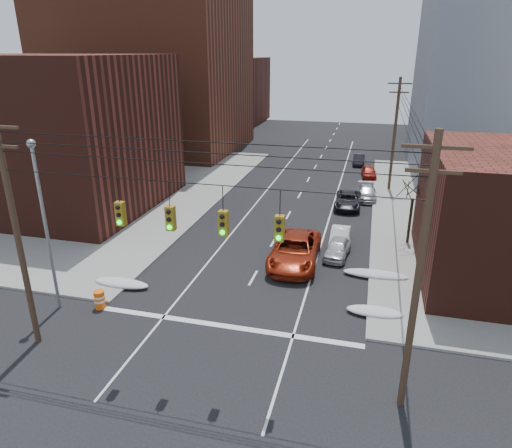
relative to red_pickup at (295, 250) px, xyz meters
The scene contains 27 objects.
ground 14.97m from the red_pickup, 98.20° to the right, with size 160.00×160.00×0.00m, color black.
sidewalk_nw 31.60m from the red_pickup, 157.25° to the left, with size 40.00×40.00×0.15m, color gray.
building_brick_tall 44.55m from the red_pickup, 128.19° to the left, with size 24.00×20.00×30.00m, color brown.
building_brick_near 25.80m from the red_pickup, 163.35° to the left, with size 20.00×16.00×13.00m, color #451D14.
building_brick_far 65.75m from the red_pickup, 115.41° to the left, with size 22.00×18.00×12.00m, color #451D14.
building_glass 60.24m from the red_pickup, 68.39° to the left, with size 20.00×18.00×22.00m, color gray.
utility_pole_left 16.60m from the red_pickup, 132.05° to the right, with size 2.20×0.28×11.00m.
utility_pole_right 14.25m from the red_pickup, 61.61° to the right, with size 2.20×0.28×11.00m.
utility_pole_far 20.82m from the red_pickup, 71.66° to the left, with size 2.20×0.28×11.00m.
traffic_signals 13.52m from the red_pickup, 99.77° to the right, with size 17.00×0.42×2.02m.
street_light 15.29m from the red_pickup, 142.93° to the right, with size 0.44×0.44×9.32m.
bare_tree 9.21m from the red_pickup, 34.97° to the left, with size 2.09×2.20×4.93m.
snow_nw 11.17m from the red_pickup, 148.74° to the right, with size 3.50×1.08×0.42m, color silver.
snow_ne 7.50m from the red_pickup, 45.08° to the right, with size 3.00×1.08×0.42m, color silver.
snow_east_far 5.38m from the red_pickup, ahead, with size 4.00×1.08×0.42m, color silver.
red_pickup is the anchor object (origin of this frame).
parked_car_a 3.21m from the red_pickup, 33.45° to the left, with size 1.50×3.72×1.27m, color silver.
parked_car_b 4.62m from the red_pickup, 54.59° to the left, with size 1.32×3.77×1.24m, color white.
parked_car_c 12.89m from the red_pickup, 78.05° to the left, with size 2.27×4.93×1.37m, color black.
parked_car_d 16.08m from the red_pickup, 74.67° to the left, with size 1.75×4.32×1.25m, color #AAAAAF.
parked_car_e 23.98m from the red_pickup, 79.74° to the left, with size 1.52×3.79×1.29m, color maroon.
parked_car_f 29.86m from the red_pickup, 84.40° to the left, with size 1.35×3.87×1.27m, color black.
lot_car_a 18.30m from the red_pickup, 160.38° to the left, with size 1.61×4.61×1.52m, color silver.
lot_car_b 20.13m from the red_pickup, 150.81° to the left, with size 2.21×4.78×1.33m, color silver.
lot_car_c 24.20m from the red_pickup, 154.30° to the left, with size 1.94×4.77×1.39m, color black.
lot_car_d 22.32m from the red_pickup, 146.73° to the left, with size 1.60×3.97×1.35m, color #A2A3A7.
construction_barrel 12.54m from the red_pickup, 138.61° to the right, with size 0.77×0.77×1.03m.
Camera 1 is at (6.47, -12.56, 13.32)m, focal length 32.00 mm.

